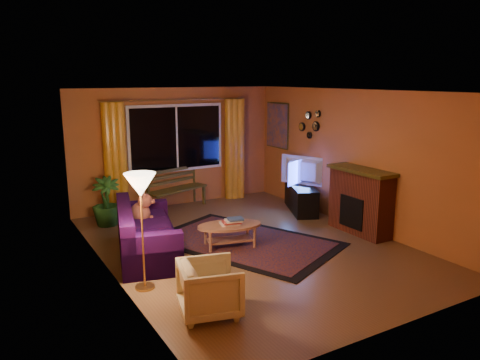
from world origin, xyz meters
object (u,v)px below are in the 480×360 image
coffee_table (230,236)px  bench (177,199)px  armchair (210,286)px  tv_console (301,198)px  sofa (147,231)px  floor_lamp (142,232)px

coffee_table → bench: bearing=86.4°
armchair → tv_console: 4.61m
sofa → tv_console: sofa is taller
bench → coffee_table: size_ratio=1.30×
bench → tv_console: size_ratio=1.06×
sofa → coffee_table: sofa is taller
bench → tv_console: (2.14, -1.45, 0.06)m
bench → coffee_table: bench is taller
armchair → floor_lamp: size_ratio=0.45×
sofa → armchair: size_ratio=2.82×
bench → floor_lamp: size_ratio=0.89×
floor_lamp → tv_console: 4.45m
coffee_table → tv_console: size_ratio=0.82×
sofa → bench: bearing=71.7°
tv_console → armchair: bearing=-116.2°
floor_lamp → tv_console: bearing=25.2°
sofa → armchair: sofa is taller
armchair → sofa: bearing=14.6°
sofa → tv_console: (3.57, 0.77, -0.13)m
floor_lamp → tv_console: floor_lamp is taller
sofa → floor_lamp: bearing=-96.8°
tv_console → sofa: bearing=-143.3°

